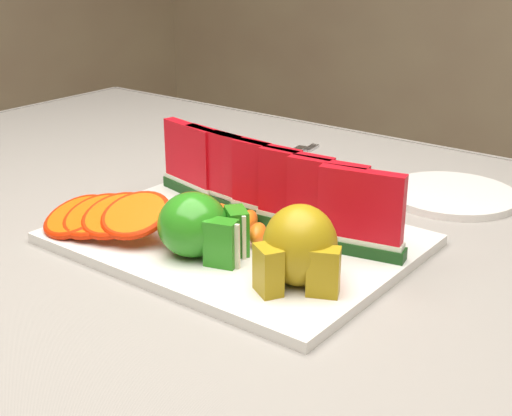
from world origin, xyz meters
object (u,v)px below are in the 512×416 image
Objects in this scene: platter at (237,239)px; fork at (284,159)px; apple_cluster at (199,227)px; side_plate at (452,195)px; pear_cluster at (299,248)px.

platter is 0.34m from fork.
platter is 0.08m from apple_cluster.
platter is 2.05× the size of fork.
apple_cluster is 0.55× the size of side_plate.
pear_cluster is 0.36m from side_plate.
fork is at bearing 112.10° from apple_cluster.
apple_cluster is 0.13m from pear_cluster.
fork is (-0.15, 0.37, -0.04)m from apple_cluster.
apple_cluster is at bearing -110.36° from side_plate.
platter is 0.33m from side_plate.
side_plate is (0.01, 0.36, -0.05)m from pear_cluster.
apple_cluster reaches higher than fork.
platter is at bearing -114.74° from side_plate.
pear_cluster reaches higher than fork.
fork is at bearing 179.68° from side_plate.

